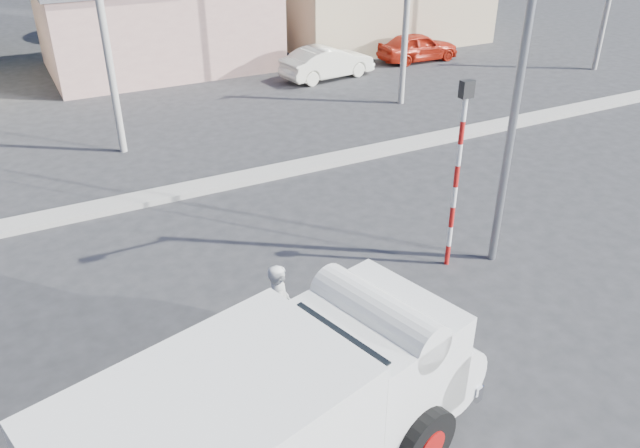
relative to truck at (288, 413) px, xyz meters
name	(u,v)px	position (x,y,z in m)	size (l,w,h in m)	color
ground_plane	(362,342)	(2.64, 2.32, -1.46)	(120.00, 120.00, 0.00)	#27282A
median	(222,183)	(2.64, 10.32, -1.38)	(40.00, 0.80, 0.16)	#99968E
truck	(288,413)	(0.00, 0.00, 0.00)	(6.75, 3.86, 2.63)	black
bicycle	(282,340)	(1.05, 2.58, -0.99)	(0.62, 1.78, 0.93)	black
cyclist	(281,321)	(1.05, 2.58, -0.57)	(0.65, 0.43, 1.78)	silver
car_cream	(327,62)	(10.71, 18.86, -0.75)	(1.50, 4.30, 1.42)	white
car_red	(418,47)	(16.11, 19.52, -0.77)	(1.62, 4.03, 1.37)	#B0200F
traffic_pole	(458,162)	(5.84, 3.82, 1.13)	(0.28, 0.18, 4.36)	red
streetlight	(518,48)	(6.78, 3.52, 3.50)	(2.34, 0.22, 9.00)	slate
building_row	(138,22)	(3.74, 24.32, 0.67)	(37.80, 7.30, 4.44)	beige
utility_poles	(265,10)	(5.89, 14.32, 2.61)	(35.40, 0.24, 8.00)	#99968E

